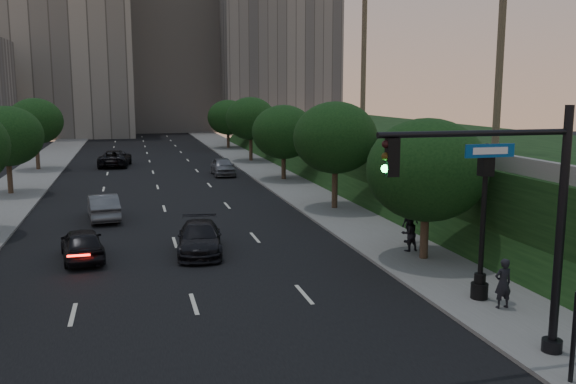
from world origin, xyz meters
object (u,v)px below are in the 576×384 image
object	(u,v)px
sedan_near_right	(200,238)
pedestrian_a	(503,283)
sedan_near_left	(82,244)
sedan_far_left	(115,158)
traffic_signal_mast	(526,231)
pedestrian_c	(410,225)
sedan_far_right	(223,167)
street_lamp	(483,229)
pedestrian_b	(409,233)
sedan_mid_left	(103,207)

from	to	relation	value
sedan_near_right	pedestrian_a	world-z (taller)	pedestrian_a
sedan_near_left	sedan_far_left	world-z (taller)	sedan_far_left
traffic_signal_mast	pedestrian_c	world-z (taller)	traffic_signal_mast
pedestrian_a	sedan_far_right	bearing A→B (deg)	-83.96
street_lamp	sedan_near_right	size ratio (longest dim) A/B	1.16
pedestrian_a	pedestrian_b	world-z (taller)	pedestrian_a
street_lamp	pedestrian_c	distance (m)	8.20
sedan_mid_left	pedestrian_b	world-z (taller)	pedestrian_b
pedestrian_c	street_lamp	bearing A→B (deg)	58.91
sedan_near_left	sedan_far_left	xyz separation A→B (m)	(0.74, 34.48, 0.09)
sedan_mid_left	traffic_signal_mast	bearing A→B (deg)	111.24
sedan_near_right	pedestrian_c	world-z (taller)	pedestrian_c
sedan_near_left	pedestrian_b	xyz separation A→B (m)	(14.33, -2.75, 0.25)
sedan_far_left	sedan_mid_left	bearing A→B (deg)	96.25
traffic_signal_mast	sedan_far_left	size ratio (longest dim) A/B	1.20
street_lamp	sedan_far_right	distance (m)	35.01
sedan_far_left	sedan_far_right	world-z (taller)	sedan_far_left
street_lamp	sedan_far_left	distance (m)	45.73
sedan_far_left	sedan_far_right	xyz separation A→B (m)	(9.29, -9.01, -0.03)
sedan_mid_left	pedestrian_a	distance (m)	23.26
sedan_near_right	pedestrian_b	bearing A→B (deg)	-9.24
traffic_signal_mast	sedan_far_right	distance (m)	39.37
street_lamp	sedan_near_left	xyz separation A→B (m)	(-13.89, 9.28, -1.91)
sedan_near_left	sedan_far_right	distance (m)	27.37
street_lamp	pedestrian_b	distance (m)	6.76
street_lamp	sedan_near_right	bearing A→B (deg)	133.88
traffic_signal_mast	pedestrian_c	distance (m)	12.97
sedan_near_left	sedan_mid_left	xyz separation A→B (m)	(0.56, 8.59, 0.03)
sedan_near_left	pedestrian_b	world-z (taller)	pedestrian_b
sedan_mid_left	sedan_near_right	bearing A→B (deg)	110.95
traffic_signal_mast	pedestrian_c	size ratio (longest dim) A/B	3.96
traffic_signal_mast	sedan_far_left	bearing A→B (deg)	103.51
sedan_near_right	sedan_far_left	bearing A→B (deg)	103.56
traffic_signal_mast	sedan_near_right	xyz separation A→B (m)	(-7.20, 13.56, -2.97)
traffic_signal_mast	sedan_near_left	size ratio (longest dim) A/B	1.65
traffic_signal_mast	sedan_mid_left	bearing A→B (deg)	117.78
traffic_signal_mast	sedan_mid_left	size ratio (longest dim) A/B	1.53
pedestrian_c	sedan_near_right	bearing A→B (deg)	-29.38
sedan_near_right	pedestrian_c	size ratio (longest dim) A/B	2.73
sedan_near_left	sedan_near_right	bearing A→B (deg)	169.96
sedan_mid_left	pedestrian_c	bearing A→B (deg)	139.06
traffic_signal_mast	sedan_far_left	world-z (taller)	traffic_signal_mast
sedan_near_right	sedan_far_right	distance (m)	26.11
sedan_near_right	pedestrian_b	size ratio (longest dim) A/B	2.95
sedan_near_right	sedan_far_right	xyz separation A→B (m)	(4.90, 25.64, 0.08)
street_lamp	sedan_mid_left	bearing A→B (deg)	126.70
sedan_far_left	pedestrian_a	size ratio (longest dim) A/B	3.41
sedan_near_left	pedestrian_b	distance (m)	14.60
street_lamp	pedestrian_c	size ratio (longest dim) A/B	3.18
pedestrian_b	pedestrian_c	bearing A→B (deg)	-124.34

